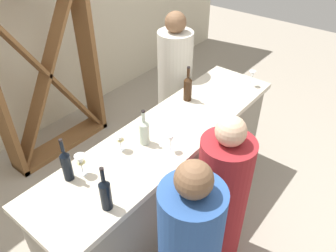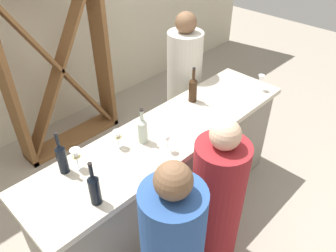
{
  "view_description": "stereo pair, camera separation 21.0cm",
  "coord_description": "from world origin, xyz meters",
  "px_view_note": "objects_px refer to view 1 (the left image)",
  "views": [
    {
      "loc": [
        -1.68,
        -1.35,
        2.64
      ],
      "look_at": [
        0.0,
        0.0,
        1.05
      ],
      "focal_mm": 35.53,
      "sensor_mm": 36.0,
      "label": 1
    },
    {
      "loc": [
        -1.54,
        -1.51,
        2.64
      ],
      "look_at": [
        0.0,
        0.0,
        1.05
      ],
      "focal_mm": 35.53,
      "sensor_mm": 36.0,
      "label": 2
    }
  ],
  "objects_px": {
    "wine_glass_near_center": "(171,140)",
    "wine_rack": "(46,74)",
    "wine_bottle_leftmost_near_black": "(105,193)",
    "wine_bottle_center_clear_pale": "(144,131)",
    "wine_glass_near_left": "(252,75)",
    "wine_glass_near_right": "(120,139)",
    "wine_bottle_second_left_near_black": "(66,164)",
    "person_right_guest": "(175,91)",
    "wine_bottle_second_right_amber_brown": "(188,88)",
    "wine_glass_far_left": "(81,161)",
    "person_center_guest": "(221,199)"
  },
  "relations": [
    {
      "from": "person_center_guest",
      "to": "wine_bottle_second_left_near_black",
      "type": "bearing_deg",
      "value": 54.79
    },
    {
      "from": "wine_rack",
      "to": "person_right_guest",
      "type": "bearing_deg",
      "value": -50.26
    },
    {
      "from": "wine_glass_near_center",
      "to": "wine_glass_near_right",
      "type": "relative_size",
      "value": 1.02
    },
    {
      "from": "wine_bottle_second_right_amber_brown",
      "to": "wine_glass_near_right",
      "type": "height_order",
      "value": "wine_bottle_second_right_amber_brown"
    },
    {
      "from": "wine_bottle_leftmost_near_black",
      "to": "wine_rack",
      "type": "bearing_deg",
      "value": 65.9
    },
    {
      "from": "wine_bottle_second_right_amber_brown",
      "to": "person_right_guest",
      "type": "bearing_deg",
      "value": 49.68
    },
    {
      "from": "wine_bottle_second_left_near_black",
      "to": "person_right_guest",
      "type": "bearing_deg",
      "value": 13.22
    },
    {
      "from": "wine_rack",
      "to": "wine_bottle_leftmost_near_black",
      "type": "xyz_separation_m",
      "value": [
        -0.83,
        -1.85,
        0.13
      ]
    },
    {
      "from": "wine_rack",
      "to": "wine_glass_near_center",
      "type": "xyz_separation_m",
      "value": [
        -0.15,
        -1.82,
        0.11
      ]
    },
    {
      "from": "person_right_guest",
      "to": "wine_glass_near_right",
      "type": "bearing_deg",
      "value": -47.76
    },
    {
      "from": "wine_bottle_center_clear_pale",
      "to": "wine_glass_near_right",
      "type": "xyz_separation_m",
      "value": [
        -0.18,
        0.09,
        -0.01
      ]
    },
    {
      "from": "wine_bottle_second_right_amber_brown",
      "to": "wine_glass_far_left",
      "type": "relative_size",
      "value": 2.01
    },
    {
      "from": "wine_glass_far_left",
      "to": "person_center_guest",
      "type": "distance_m",
      "value": 1.12
    },
    {
      "from": "wine_bottle_center_clear_pale",
      "to": "wine_bottle_second_right_amber_brown",
      "type": "relative_size",
      "value": 0.89
    },
    {
      "from": "wine_bottle_second_left_near_black",
      "to": "wine_glass_near_left",
      "type": "height_order",
      "value": "wine_bottle_second_left_near_black"
    },
    {
      "from": "wine_bottle_center_clear_pale",
      "to": "person_right_guest",
      "type": "bearing_deg",
      "value": 26.6
    },
    {
      "from": "wine_bottle_second_left_near_black",
      "to": "wine_bottle_second_right_amber_brown",
      "type": "distance_m",
      "value": 1.33
    },
    {
      "from": "wine_glass_near_right",
      "to": "wine_glass_far_left",
      "type": "height_order",
      "value": "wine_glass_far_left"
    },
    {
      "from": "wine_bottle_leftmost_near_black",
      "to": "wine_bottle_center_clear_pale",
      "type": "bearing_deg",
      "value": 21.47
    },
    {
      "from": "wine_rack",
      "to": "wine_bottle_leftmost_near_black",
      "type": "bearing_deg",
      "value": -114.1
    },
    {
      "from": "person_right_guest",
      "to": "wine_bottle_second_left_near_black",
      "type": "bearing_deg",
      "value": -54.51
    },
    {
      "from": "wine_bottle_second_right_amber_brown",
      "to": "wine_glass_far_left",
      "type": "height_order",
      "value": "wine_bottle_second_right_amber_brown"
    },
    {
      "from": "wine_glass_near_center",
      "to": "wine_rack",
      "type": "bearing_deg",
      "value": 85.21
    },
    {
      "from": "wine_glass_near_right",
      "to": "person_right_guest",
      "type": "distance_m",
      "value": 1.38
    },
    {
      "from": "wine_bottle_center_clear_pale",
      "to": "wine_glass_near_left",
      "type": "relative_size",
      "value": 1.91
    },
    {
      "from": "wine_glass_near_left",
      "to": "person_center_guest",
      "type": "distance_m",
      "value": 1.32
    },
    {
      "from": "wine_glass_near_right",
      "to": "wine_bottle_second_left_near_black",
      "type": "bearing_deg",
      "value": 172.21
    },
    {
      "from": "wine_glass_far_left",
      "to": "wine_glass_near_center",
      "type": "bearing_deg",
      "value": -29.02
    },
    {
      "from": "wine_bottle_second_left_near_black",
      "to": "person_right_guest",
      "type": "xyz_separation_m",
      "value": [
        1.7,
        0.4,
        -0.37
      ]
    },
    {
      "from": "wine_rack",
      "to": "wine_bottle_center_clear_pale",
      "type": "bearing_deg",
      "value": -97.32
    },
    {
      "from": "wine_bottle_center_clear_pale",
      "to": "person_center_guest",
      "type": "relative_size",
      "value": 0.21
    },
    {
      "from": "wine_glass_near_center",
      "to": "wine_glass_near_right",
      "type": "xyz_separation_m",
      "value": [
        -0.23,
        0.3,
        -0.0
      ]
    },
    {
      "from": "wine_glass_far_left",
      "to": "person_right_guest",
      "type": "distance_m",
      "value": 1.71
    },
    {
      "from": "wine_bottle_leftmost_near_black",
      "to": "wine_glass_near_right",
      "type": "height_order",
      "value": "wine_bottle_leftmost_near_black"
    },
    {
      "from": "wine_bottle_second_right_amber_brown",
      "to": "wine_glass_near_right",
      "type": "distance_m",
      "value": 0.9
    },
    {
      "from": "wine_bottle_center_clear_pale",
      "to": "person_center_guest",
      "type": "bearing_deg",
      "value": -74.83
    },
    {
      "from": "wine_glass_near_right",
      "to": "wine_glass_far_left",
      "type": "distance_m",
      "value": 0.35
    },
    {
      "from": "wine_bottle_leftmost_near_black",
      "to": "person_center_guest",
      "type": "bearing_deg",
      "value": -26.05
    },
    {
      "from": "wine_bottle_leftmost_near_black",
      "to": "wine_glass_near_right",
      "type": "xyz_separation_m",
      "value": [
        0.44,
        0.33,
        -0.03
      ]
    },
    {
      "from": "wine_rack",
      "to": "wine_bottle_second_right_amber_brown",
      "type": "height_order",
      "value": "wine_rack"
    },
    {
      "from": "wine_bottle_second_left_near_black",
      "to": "person_center_guest",
      "type": "bearing_deg",
      "value": -44.74
    },
    {
      "from": "wine_rack",
      "to": "wine_bottle_second_right_amber_brown",
      "type": "bearing_deg",
      "value": -70.87
    },
    {
      "from": "wine_glass_near_left",
      "to": "wine_glass_far_left",
      "type": "height_order",
      "value": "wine_glass_far_left"
    },
    {
      "from": "wine_rack",
      "to": "wine_glass_far_left",
      "type": "relative_size",
      "value": 11.91
    },
    {
      "from": "wine_glass_near_left",
      "to": "wine_bottle_second_left_near_black",
      "type": "bearing_deg",
      "value": 169.41
    },
    {
      "from": "wine_bottle_second_left_near_black",
      "to": "wine_glass_near_left",
      "type": "bearing_deg",
      "value": -10.59
    },
    {
      "from": "wine_glass_near_left",
      "to": "person_right_guest",
      "type": "xyz_separation_m",
      "value": [
        -0.25,
        0.76,
        -0.35
      ]
    },
    {
      "from": "wine_rack",
      "to": "wine_glass_near_left",
      "type": "relative_size",
      "value": 12.63
    },
    {
      "from": "wine_bottle_second_left_near_black",
      "to": "wine_bottle_center_clear_pale",
      "type": "xyz_separation_m",
      "value": [
        0.61,
        -0.14,
        -0.02
      ]
    },
    {
      "from": "wine_rack",
      "to": "person_center_guest",
      "type": "relative_size",
      "value": 1.4
    }
  ]
}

